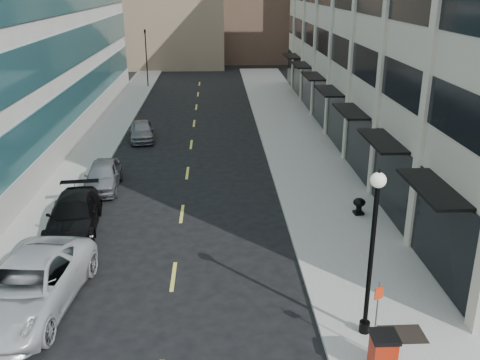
{
  "coord_description": "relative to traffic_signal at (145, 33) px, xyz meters",
  "views": [
    {
      "loc": [
        1.73,
        -10.23,
        10.72
      ],
      "look_at": [
        2.82,
        12.88,
        2.14
      ],
      "focal_mm": 40.0,
      "sensor_mm": 36.0,
      "label": 1
    }
  ],
  "objects": [
    {
      "name": "sidewalk_right",
      "position": [
        13.0,
        -28.0,
        -5.64
      ],
      "size": [
        5.0,
        80.0,
        0.15
      ],
      "primitive_type": "cube",
      "color": "gray",
      "rests_on": "ground"
    },
    {
      "name": "car_white_van",
      "position": [
        0.7,
        -42.0,
        -4.79
      ],
      "size": [
        3.77,
        6.93,
        1.85
      ],
      "primitive_type": "imported",
      "rotation": [
        0.0,
        0.0,
        -0.11
      ],
      "color": "silver",
      "rests_on": "ground"
    },
    {
      "name": "urn_planter",
      "position": [
        14.1,
        -34.77,
        -5.07
      ],
      "size": [
        0.59,
        0.59,
        0.82
      ],
      "rotation": [
        0.0,
        0.0,
        0.12
      ],
      "color": "black",
      "rests_on": "sidewalk_right"
    },
    {
      "name": "traffic_signal",
      "position": [
        0.0,
        0.0,
        0.0
      ],
      "size": [
        0.66,
        0.66,
        6.98
      ],
      "color": "black",
      "rests_on": "ground"
    },
    {
      "name": "car_silver_sedan",
      "position": [
        1.01,
        -30.35,
        -4.96
      ],
      "size": [
        2.07,
        4.57,
        1.52
      ],
      "primitive_type": "imported",
      "rotation": [
        0.0,
        0.0,
        0.06
      ],
      "color": "gray",
      "rests_on": "ground"
    },
    {
      "name": "car_grey_sedan",
      "position": [
        1.93,
        -20.66,
        -5.02
      ],
      "size": [
        2.19,
        4.28,
        1.39
      ],
      "primitive_type": "imported",
      "rotation": [
        0.0,
        0.0,
        0.14
      ],
      "color": "gray",
      "rests_on": "ground"
    },
    {
      "name": "trash_bin",
      "position": [
        11.91,
        -45.82,
        -4.9
      ],
      "size": [
        0.76,
        0.86,
        1.23
      ],
      "rotation": [
        0.0,
        0.0,
        -0.01
      ],
      "color": "#AB200B",
      "rests_on": "sidewalk_right"
    },
    {
      "name": "grate_far",
      "position": [
        13.1,
        -44.2,
        -5.56
      ],
      "size": [
        1.4,
        1.0,
        0.01
      ],
      "primitive_type": "cube",
      "color": "black",
      "rests_on": "sidewalk_right"
    },
    {
      "name": "building_right",
      "position": [
        22.44,
        -21.01,
        3.28
      ],
      "size": [
        15.3,
        46.5,
        18.25
      ],
      "color": "#AFA994",
      "rests_on": "ground"
    },
    {
      "name": "road_centerline",
      "position": [
        5.5,
        -31.0,
        -5.71
      ],
      "size": [
        0.15,
        68.2,
        0.01
      ],
      "color": "#D8CC4C",
      "rests_on": "ground"
    },
    {
      "name": "sidewalk_left",
      "position": [
        -1.0,
        -28.0,
        -5.64
      ],
      "size": [
        3.0,
        80.0,
        0.15
      ],
      "primitive_type": "cube",
      "color": "gray",
      "rests_on": "ground"
    },
    {
      "name": "lamppost",
      "position": [
        11.9,
        -44.0,
        -2.3
      ],
      "size": [
        0.46,
        0.46,
        5.57
      ],
      "color": "black",
      "rests_on": "sidewalk_right"
    },
    {
      "name": "sign_post",
      "position": [
        11.9,
        -45.01,
        -4.0
      ],
      "size": [
        0.28,
        0.13,
        2.43
      ],
      "rotation": [
        0.0,
        0.0,
        0.36
      ],
      "color": "slate",
      "rests_on": "sidewalk_right"
    },
    {
      "name": "car_black_pickup",
      "position": [
        0.7,
        -35.63,
        -4.93
      ],
      "size": [
        2.72,
        5.59,
        1.57
      ],
      "primitive_type": "imported",
      "rotation": [
        0.0,
        0.0,
        0.1
      ],
      "color": "black",
      "rests_on": "ground"
    }
  ]
}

